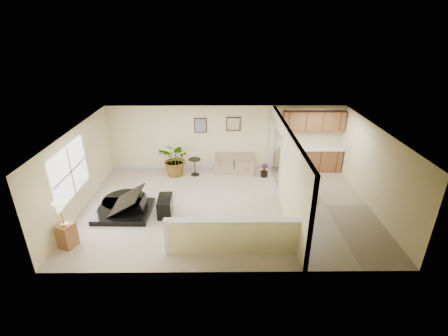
{
  "coord_description": "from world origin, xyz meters",
  "views": [
    {
      "loc": [
        -0.15,
        -8.9,
        5.35
      ],
      "look_at": [
        -0.08,
        0.4,
        1.14
      ],
      "focal_mm": 26.0,
      "sensor_mm": 36.0,
      "label": 1
    }
  ],
  "objects_px": {
    "piano": "(122,193)",
    "palm_plant": "(176,159)",
    "piano_bench": "(165,206)",
    "small_plant": "(264,171)",
    "lamp_stand": "(65,228)",
    "accent_table": "(195,165)",
    "loveseat": "(234,162)"
  },
  "relations": [
    {
      "from": "piano",
      "to": "loveseat",
      "type": "xyz_separation_m",
      "value": [
        3.5,
        2.99,
        -0.31
      ]
    },
    {
      "from": "piano",
      "to": "piano_bench",
      "type": "xyz_separation_m",
      "value": [
        1.3,
        -0.16,
        -0.37
      ]
    },
    {
      "from": "piano_bench",
      "to": "palm_plant",
      "type": "xyz_separation_m",
      "value": [
        0.01,
        2.72,
        0.38
      ]
    },
    {
      "from": "piano",
      "to": "palm_plant",
      "type": "relative_size",
      "value": 1.34
    },
    {
      "from": "piano_bench",
      "to": "small_plant",
      "type": "relative_size",
      "value": 1.61
    },
    {
      "from": "piano",
      "to": "palm_plant",
      "type": "bearing_deg",
      "value": 63.94
    },
    {
      "from": "accent_table",
      "to": "piano",
      "type": "bearing_deg",
      "value": -127.9
    },
    {
      "from": "accent_table",
      "to": "small_plant",
      "type": "distance_m",
      "value": 2.63
    },
    {
      "from": "piano_bench",
      "to": "accent_table",
      "type": "distance_m",
      "value": 2.82
    },
    {
      "from": "small_plant",
      "to": "lamp_stand",
      "type": "relative_size",
      "value": 0.39
    },
    {
      "from": "piano",
      "to": "small_plant",
      "type": "xyz_separation_m",
      "value": [
        4.61,
        2.4,
        -0.43
      ]
    },
    {
      "from": "piano",
      "to": "accent_table",
      "type": "xyz_separation_m",
      "value": [
        2.0,
        2.57,
        -0.22
      ]
    },
    {
      "from": "piano",
      "to": "small_plant",
      "type": "bearing_deg",
      "value": 28.53
    },
    {
      "from": "piano",
      "to": "piano_bench",
      "type": "relative_size",
      "value": 2.49
    },
    {
      "from": "piano",
      "to": "small_plant",
      "type": "distance_m",
      "value": 5.22
    },
    {
      "from": "loveseat",
      "to": "small_plant",
      "type": "distance_m",
      "value": 1.26
    },
    {
      "from": "palm_plant",
      "to": "small_plant",
      "type": "distance_m",
      "value": 3.34
    },
    {
      "from": "palm_plant",
      "to": "small_plant",
      "type": "relative_size",
      "value": 2.98
    },
    {
      "from": "lamp_stand",
      "to": "loveseat",
      "type": "bearing_deg",
      "value": 46.23
    },
    {
      "from": "accent_table",
      "to": "palm_plant",
      "type": "relative_size",
      "value": 0.44
    },
    {
      "from": "loveseat",
      "to": "small_plant",
      "type": "bearing_deg",
      "value": -24.93
    },
    {
      "from": "palm_plant",
      "to": "lamp_stand",
      "type": "relative_size",
      "value": 1.15
    },
    {
      "from": "accent_table",
      "to": "lamp_stand",
      "type": "distance_m",
      "value": 5.21
    },
    {
      "from": "piano",
      "to": "lamp_stand",
      "type": "xyz_separation_m",
      "value": [
        -0.99,
        -1.7,
        -0.09
      ]
    },
    {
      "from": "palm_plant",
      "to": "lamp_stand",
      "type": "height_order",
      "value": "palm_plant"
    },
    {
      "from": "accent_table",
      "to": "lamp_stand",
      "type": "xyz_separation_m",
      "value": [
        -2.99,
        -4.27,
        0.13
      ]
    },
    {
      "from": "piano",
      "to": "palm_plant",
      "type": "xyz_separation_m",
      "value": [
        1.31,
        2.56,
        0.0
      ]
    },
    {
      "from": "piano",
      "to": "palm_plant",
      "type": "height_order",
      "value": "piano"
    },
    {
      "from": "piano_bench",
      "to": "accent_table",
      "type": "height_order",
      "value": "accent_table"
    },
    {
      "from": "loveseat",
      "to": "palm_plant",
      "type": "bearing_deg",
      "value": -166.24
    },
    {
      "from": "piano_bench",
      "to": "lamp_stand",
      "type": "xyz_separation_m",
      "value": [
        -2.29,
        -1.54,
        0.28
      ]
    },
    {
      "from": "lamp_stand",
      "to": "palm_plant",
      "type": "bearing_deg",
      "value": 61.68
    }
  ]
}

